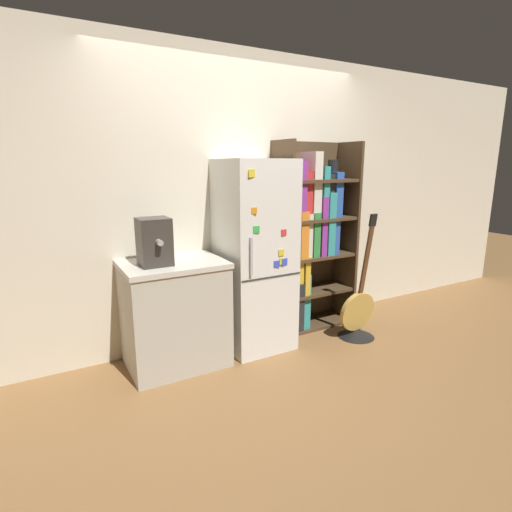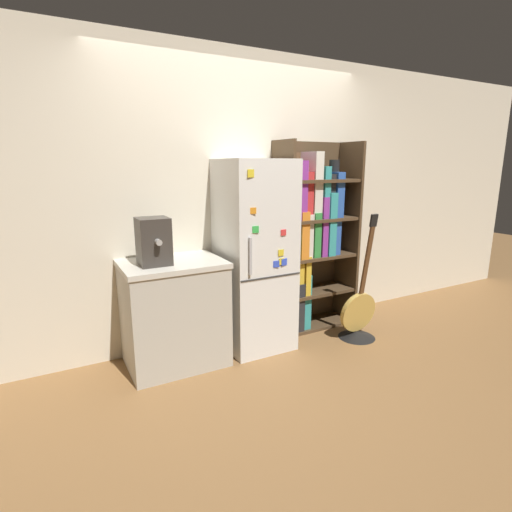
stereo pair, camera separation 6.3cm
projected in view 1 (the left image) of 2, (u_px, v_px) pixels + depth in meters
ground_plane at (263, 350)px, 3.56m from camera, size 16.00×16.00×0.00m
wall_back at (238, 200)px, 3.67m from camera, size 8.00×0.05×2.60m
refrigerator at (254, 256)px, 3.50m from camera, size 0.57×0.61×1.66m
bookshelf at (307, 236)px, 3.91m from camera, size 0.82×0.38×1.83m
kitchen_counter at (175, 313)px, 3.24m from camera, size 0.80×0.60×0.87m
espresso_machine at (154, 242)px, 3.00m from camera, size 0.23×0.28×0.36m
guitar at (357, 320)px, 3.80m from camera, size 0.39×0.35×1.20m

